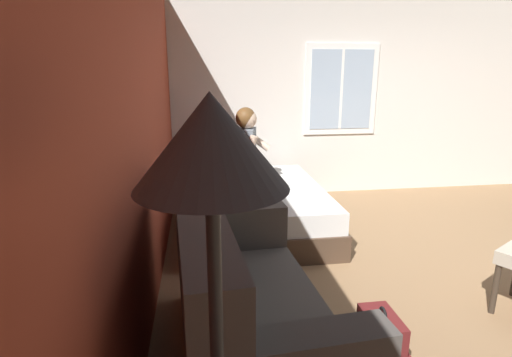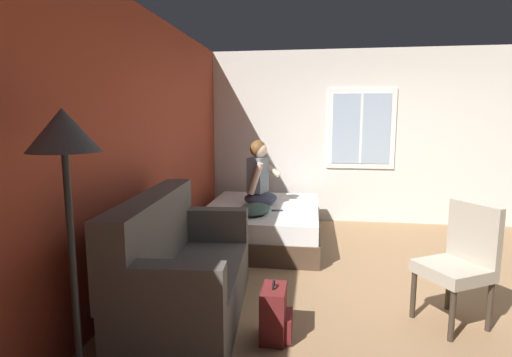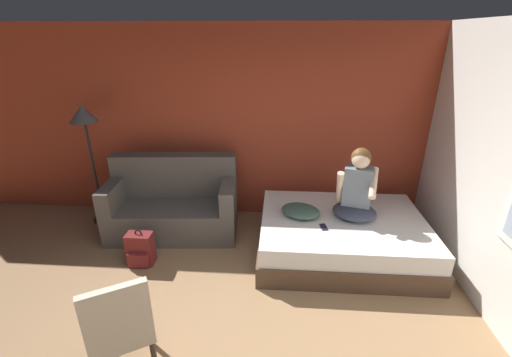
{
  "view_description": "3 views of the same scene",
  "coord_description": "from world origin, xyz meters",
  "px_view_note": "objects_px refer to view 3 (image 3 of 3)",
  "views": [
    {
      "loc": [
        -3.02,
        2.38,
        1.74
      ],
      "look_at": [
        0.3,
        1.91,
        0.83
      ],
      "focal_mm": 28.0,
      "sensor_mm": 36.0,
      "label": 1
    },
    {
      "loc": [
        -3.97,
        1.11,
        1.65
      ],
      "look_at": [
        0.25,
        1.73,
        1.0
      ],
      "focal_mm": 28.0,
      "sensor_mm": 36.0,
      "label": 2
    },
    {
      "loc": [
        0.44,
        -1.91,
        2.55
      ],
      "look_at": [
        0.18,
        1.71,
        1.01
      ],
      "focal_mm": 24.0,
      "sensor_mm": 36.0,
      "label": 3
    }
  ],
  "objects_px": {
    "couch": "(174,204)",
    "bed": "(341,236)",
    "side_chair": "(120,325)",
    "throw_pillow": "(301,211)",
    "floor_lamp": "(85,126)",
    "backpack": "(140,250)",
    "cell_phone": "(324,227)",
    "person_seated": "(357,190)"
  },
  "relations": [
    {
      "from": "side_chair",
      "to": "backpack",
      "type": "bearing_deg",
      "value": 107.46
    },
    {
      "from": "throw_pillow",
      "to": "floor_lamp",
      "type": "distance_m",
      "value": 3.04
    },
    {
      "from": "bed",
      "to": "backpack",
      "type": "height_order",
      "value": "bed"
    },
    {
      "from": "bed",
      "to": "person_seated",
      "type": "xyz_separation_m",
      "value": [
        0.13,
        0.06,
        0.6
      ]
    },
    {
      "from": "backpack",
      "to": "floor_lamp",
      "type": "relative_size",
      "value": 0.27
    },
    {
      "from": "side_chair",
      "to": "person_seated",
      "type": "bearing_deg",
      "value": 42.28
    },
    {
      "from": "backpack",
      "to": "side_chair",
      "type": "bearing_deg",
      "value": -72.54
    },
    {
      "from": "bed",
      "to": "cell_phone",
      "type": "distance_m",
      "value": 0.43
    },
    {
      "from": "side_chair",
      "to": "person_seated",
      "type": "distance_m",
      "value": 2.85
    },
    {
      "from": "side_chair",
      "to": "backpack",
      "type": "xyz_separation_m",
      "value": [
        -0.45,
        1.44,
        -0.34
      ]
    },
    {
      "from": "bed",
      "to": "throw_pillow",
      "type": "relative_size",
      "value": 4.24
    },
    {
      "from": "cell_phone",
      "to": "side_chair",
      "type": "bearing_deg",
      "value": -146.47
    },
    {
      "from": "bed",
      "to": "side_chair",
      "type": "bearing_deg",
      "value": -136.71
    },
    {
      "from": "person_seated",
      "to": "throw_pillow",
      "type": "bearing_deg",
      "value": -177.08
    },
    {
      "from": "side_chair",
      "to": "couch",
      "type": "bearing_deg",
      "value": 96.72
    },
    {
      "from": "couch",
      "to": "cell_phone",
      "type": "height_order",
      "value": "couch"
    },
    {
      "from": "person_seated",
      "to": "cell_phone",
      "type": "relative_size",
      "value": 6.08
    },
    {
      "from": "couch",
      "to": "throw_pillow",
      "type": "relative_size",
      "value": 3.66
    },
    {
      "from": "side_chair",
      "to": "person_seated",
      "type": "relative_size",
      "value": 1.12
    },
    {
      "from": "couch",
      "to": "side_chair",
      "type": "height_order",
      "value": "couch"
    },
    {
      "from": "couch",
      "to": "floor_lamp",
      "type": "distance_m",
      "value": 1.56
    },
    {
      "from": "bed",
      "to": "floor_lamp",
      "type": "xyz_separation_m",
      "value": [
        -3.38,
        0.56,
        1.19
      ]
    },
    {
      "from": "couch",
      "to": "bed",
      "type": "bearing_deg",
      "value": -9.74
    },
    {
      "from": "bed",
      "to": "floor_lamp",
      "type": "height_order",
      "value": "floor_lamp"
    },
    {
      "from": "couch",
      "to": "throw_pillow",
      "type": "height_order",
      "value": "couch"
    },
    {
      "from": "backpack",
      "to": "throw_pillow",
      "type": "xyz_separation_m",
      "value": [
        1.89,
        0.43,
        0.36
      ]
    },
    {
      "from": "bed",
      "to": "floor_lamp",
      "type": "relative_size",
      "value": 1.2
    },
    {
      "from": "throw_pillow",
      "to": "side_chair",
      "type": "bearing_deg",
      "value": -127.6
    },
    {
      "from": "side_chair",
      "to": "throw_pillow",
      "type": "relative_size",
      "value": 2.04
    },
    {
      "from": "couch",
      "to": "person_seated",
      "type": "distance_m",
      "value": 2.42
    },
    {
      "from": "side_chair",
      "to": "cell_phone",
      "type": "distance_m",
      "value": 2.35
    },
    {
      "from": "floor_lamp",
      "to": "couch",
      "type": "bearing_deg",
      "value": -8.88
    },
    {
      "from": "backpack",
      "to": "throw_pillow",
      "type": "distance_m",
      "value": 1.97
    },
    {
      "from": "side_chair",
      "to": "backpack",
      "type": "relative_size",
      "value": 2.14
    },
    {
      "from": "person_seated",
      "to": "backpack",
      "type": "xyz_separation_m",
      "value": [
        -2.55,
        -0.47,
        -0.64
      ]
    },
    {
      "from": "throw_pillow",
      "to": "floor_lamp",
      "type": "xyz_separation_m",
      "value": [
        -2.86,
        0.54,
        0.88
      ]
    },
    {
      "from": "bed",
      "to": "cell_phone",
      "type": "height_order",
      "value": "cell_phone"
    },
    {
      "from": "couch",
      "to": "floor_lamp",
      "type": "height_order",
      "value": "floor_lamp"
    },
    {
      "from": "side_chair",
      "to": "bed",
      "type": "bearing_deg",
      "value": 43.29
    },
    {
      "from": "side_chair",
      "to": "floor_lamp",
      "type": "xyz_separation_m",
      "value": [
        -1.41,
        2.41,
        0.9
      ]
    },
    {
      "from": "side_chair",
      "to": "throw_pillow",
      "type": "xyz_separation_m",
      "value": [
        1.44,
        1.87,
        0.02
      ]
    },
    {
      "from": "bed",
      "to": "couch",
      "type": "bearing_deg",
      "value": 170.26
    }
  ]
}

